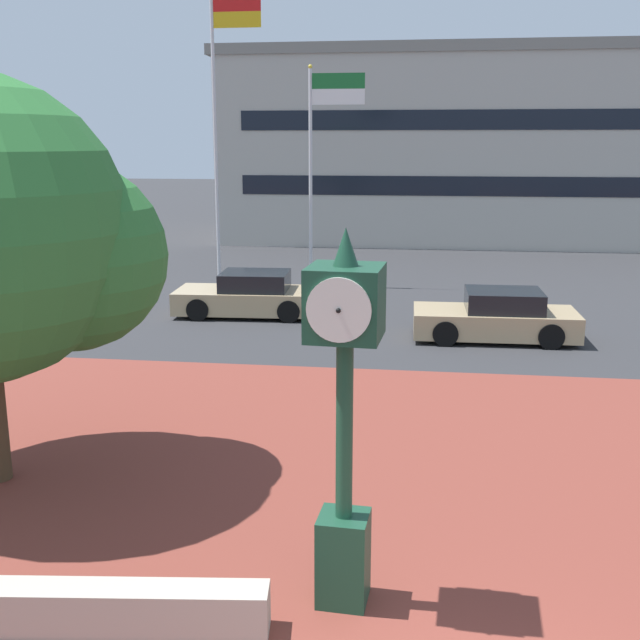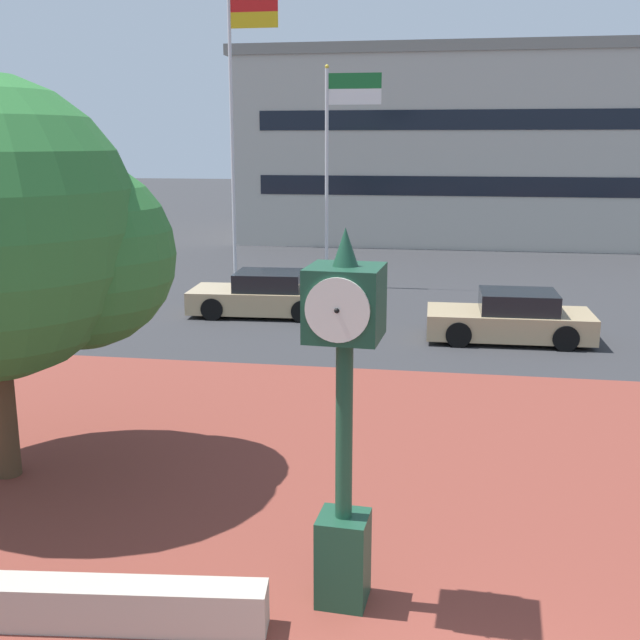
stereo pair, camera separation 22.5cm
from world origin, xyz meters
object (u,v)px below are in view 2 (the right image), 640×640
object	(u,v)px
street_clock	(344,407)
flagpole_secondary	(335,153)
car_street_mid	(264,296)
car_street_far	(511,319)
plaza_tree	(7,235)
flagpole_primary	(237,114)
civic_building	(520,147)

from	to	relation	value
street_clock	flagpole_secondary	distance (m)	19.32
car_street_mid	car_street_far	bearing A→B (deg)	-108.64
plaza_tree	flagpole_secondary	bearing A→B (deg)	81.72
plaza_tree	car_street_far	bearing A→B (deg)	50.20
flagpole_primary	flagpole_secondary	xyz separation A→B (m)	(3.40, 0.00, -1.30)
plaza_tree	flagpole_secondary	world-z (taller)	flagpole_secondary
car_street_mid	flagpole_secondary	size ratio (longest dim) A/B	0.57
street_clock	flagpole_primary	xyz separation A→B (m)	(-6.28, 18.96, 3.64)
street_clock	car_street_far	size ratio (longest dim) A/B	0.99
car_street_far	street_clock	bearing A→B (deg)	166.43
flagpole_primary	civic_building	distance (m)	18.76
car_street_mid	street_clock	bearing A→B (deg)	-166.20
car_street_far	flagpole_primary	distance (m)	12.46
car_street_mid	flagpole_secondary	distance (m)	6.47
car_street_far	civic_building	bearing A→B (deg)	-5.85
car_street_mid	civic_building	distance (m)	22.37
street_clock	plaza_tree	world-z (taller)	plaza_tree
plaza_tree	flagpole_primary	size ratio (longest dim) A/B	0.60
plaza_tree	car_street_mid	xyz separation A→B (m)	(1.03, 11.48, -3.09)
car_street_far	civic_building	xyz separation A→B (m)	(1.84, 22.11, 4.15)
street_clock	car_street_mid	distance (m)	14.81
car_street_far	flagpole_secondary	size ratio (longest dim) A/B	0.56
plaza_tree	civic_building	world-z (taller)	civic_building
street_clock	plaza_tree	size ratio (longest dim) A/B	0.70
street_clock	flagpole_primary	world-z (taller)	flagpole_primary
car_street_mid	flagpole_secondary	xyz separation A→B (m)	(1.35, 4.87, 4.03)
street_clock	car_street_mid	xyz separation A→B (m)	(-4.23, 14.09, -1.69)
plaza_tree	civic_building	distance (m)	33.14
flagpole_secondary	civic_building	xyz separation A→B (m)	(7.40, 15.29, 0.12)
car_street_far	car_street_mid	bearing A→B (deg)	73.18
flagpole_primary	flagpole_secondary	bearing A→B (deg)	0.00
car_street_mid	car_street_far	size ratio (longest dim) A/B	1.03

